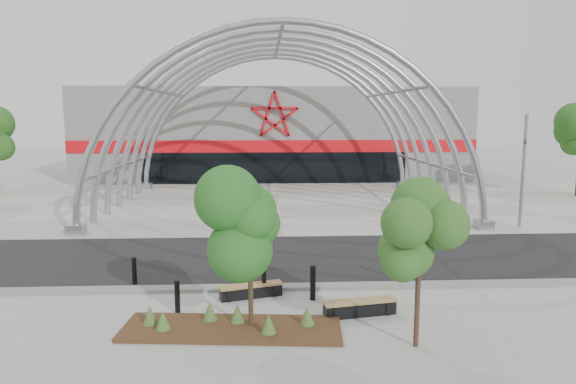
% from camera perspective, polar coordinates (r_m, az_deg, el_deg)
% --- Properties ---
extents(ground, '(140.00, 140.00, 0.00)m').
position_cam_1_polar(ground, '(17.53, 0.66, -10.42)').
color(ground, '#999994').
rests_on(ground, ground).
extents(road, '(140.00, 7.00, 0.02)m').
position_cam_1_polar(road, '(20.86, 0.07, -7.26)').
color(road, black).
rests_on(road, ground).
extents(forecourt, '(60.00, 17.00, 0.04)m').
position_cam_1_polar(forecourt, '(32.56, -1.01, -1.46)').
color(forecourt, '#9F9A91').
rests_on(forecourt, ground).
extents(kerb, '(60.00, 0.50, 0.12)m').
position_cam_1_polar(kerb, '(17.28, 0.71, -10.50)').
color(kerb, slate).
rests_on(kerb, ground).
extents(arena_building, '(34.00, 15.24, 8.00)m').
position_cam_1_polar(arena_building, '(50.03, -1.69, 6.64)').
color(arena_building, slate).
rests_on(arena_building, ground).
extents(vault_canopy, '(20.80, 15.80, 20.36)m').
position_cam_1_polar(vault_canopy, '(32.56, -1.01, -1.46)').
color(vault_canopy, '#92979B').
rests_on(vault_canopy, ground).
extents(planting_bed, '(5.95, 2.28, 0.61)m').
position_cam_1_polar(planting_bed, '(14.25, -6.56, -14.45)').
color(planting_bed, '#362414').
rests_on(planting_bed, ground).
extents(signal_pole, '(0.40, 0.80, 5.74)m').
position_cam_1_polar(signal_pole, '(28.29, 24.68, 2.32)').
color(signal_pole, gray).
rests_on(signal_pole, ground).
extents(street_tree_0, '(1.81, 1.81, 4.12)m').
position_cam_1_polar(street_tree_0, '(13.42, -4.26, -3.27)').
color(street_tree_0, black).
rests_on(street_tree_0, ground).
extents(street_tree_1, '(1.62, 1.62, 3.84)m').
position_cam_1_polar(street_tree_1, '(12.83, 14.44, -5.01)').
color(street_tree_1, black).
rests_on(street_tree_1, ground).
extents(bench_0, '(2.06, 0.99, 0.42)m').
position_cam_1_polar(bench_0, '(16.50, -4.14, -10.91)').
color(bench_0, black).
rests_on(bench_0, ground).
extents(bench_1, '(2.21, 0.87, 0.45)m').
position_cam_1_polar(bench_1, '(15.23, 7.98, -12.63)').
color(bench_1, black).
rests_on(bench_1, ground).
extents(bollard_0, '(0.15, 0.15, 0.95)m').
position_cam_1_polar(bollard_0, '(18.30, -16.71, -8.41)').
color(bollard_0, black).
rests_on(bollard_0, ground).
extents(bollard_1, '(0.16, 0.16, 0.97)m').
position_cam_1_polar(bollard_1, '(15.51, -12.20, -11.31)').
color(bollard_1, black).
rests_on(bollard_1, ground).
extents(bollard_2, '(0.15, 0.15, 0.92)m').
position_cam_1_polar(bollard_2, '(16.58, -2.69, -9.88)').
color(bollard_2, black).
rests_on(bollard_2, ground).
extents(bollard_3, '(0.17, 0.17, 1.09)m').
position_cam_1_polar(bollard_3, '(16.17, 2.78, -10.04)').
color(bollard_3, black).
rests_on(bollard_3, ground).
extents(bollard_4, '(0.15, 0.15, 0.96)m').
position_cam_1_polar(bollard_4, '(18.44, 12.14, -8.09)').
color(bollard_4, black).
rests_on(bollard_4, ground).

